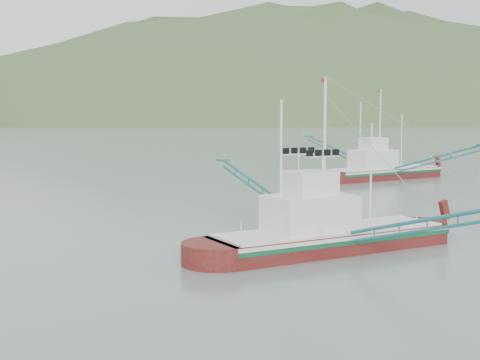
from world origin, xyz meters
name	(u,v)px	position (x,y,z in m)	size (l,w,h in m)	color
ground	(277,243)	(0.00, 0.00, 0.00)	(1200.00, 1200.00, 0.00)	slate
main_boat	(328,221)	(1.73, -2.98, 1.67)	(14.61, 25.68, 10.44)	#51110D
bg_boat_right	(381,162)	(27.08, 30.05, 1.90)	(15.59, 27.06, 11.07)	#51110D
headland_right	(326,121)	(240.00, 430.00, 0.00)	(684.00, 432.00, 306.00)	#3D592E
ridge_distant	(34,120)	(30.00, 560.00, 0.00)	(960.00, 400.00, 240.00)	slate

